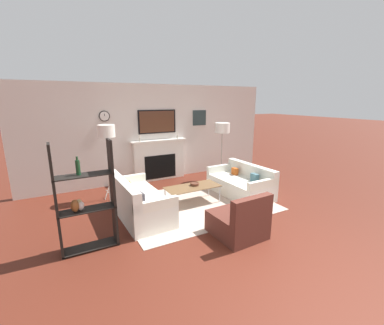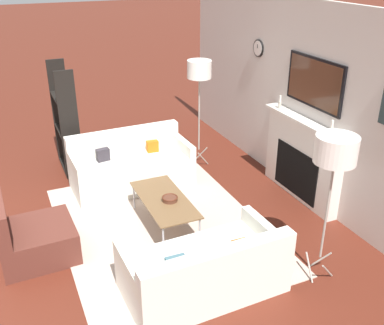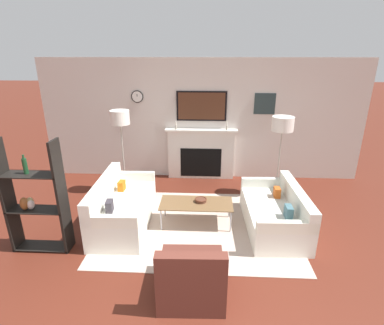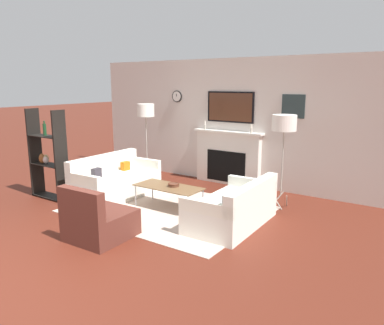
# 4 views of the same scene
# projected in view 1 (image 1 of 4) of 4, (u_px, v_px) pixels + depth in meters

# --- Properties ---
(ground_plane) EXTENTS (60.00, 60.00, 0.00)m
(ground_plane) POSITION_uv_depth(u_px,v_px,m) (302.00, 280.00, 3.34)
(ground_plane) COLOR #521F14
(fireplace_wall) EXTENTS (7.24, 0.28, 2.70)m
(fireplace_wall) POSITION_uv_depth(u_px,v_px,m) (157.00, 137.00, 7.36)
(fireplace_wall) COLOR silver
(fireplace_wall) RESTS_ON ground_plane
(area_rug) EXTENTS (3.21, 2.45, 0.01)m
(area_rug) POSITION_uv_depth(u_px,v_px,m) (195.00, 204.00, 5.76)
(area_rug) COLOR #BCA494
(area_rug) RESTS_ON ground_plane
(couch_left) EXTENTS (0.87, 1.77, 0.81)m
(couch_left) POSITION_uv_depth(u_px,v_px,m) (138.00, 203.00, 5.08)
(couch_left) COLOR silver
(couch_left) RESTS_ON ground_plane
(couch_right) EXTENTS (0.92, 1.65, 0.72)m
(couch_right) POSITION_uv_depth(u_px,v_px,m) (241.00, 184.00, 6.31)
(couch_right) COLOR silver
(couch_right) RESTS_ON ground_plane
(armchair) EXTENTS (0.81, 0.86, 0.80)m
(armchair) POSITION_uv_depth(u_px,v_px,m) (239.00, 222.00, 4.36)
(armchair) COLOR #562920
(armchair) RESTS_ON ground_plane
(coffee_table) EXTENTS (1.22, 0.54, 0.40)m
(coffee_table) POSITION_uv_depth(u_px,v_px,m) (193.00, 188.00, 5.71)
(coffee_table) COLOR brown
(coffee_table) RESTS_ON ground_plane
(decorative_bowl) EXTENTS (0.20, 0.20, 0.06)m
(decorative_bowl) POSITION_uv_depth(u_px,v_px,m) (195.00, 184.00, 5.77)
(decorative_bowl) COLOR #553021
(decorative_bowl) RESTS_ON coffee_table
(floor_lamp_left) EXTENTS (0.38, 0.38, 1.75)m
(floor_lamp_left) POSITION_uv_depth(u_px,v_px,m) (106.00, 132.00, 5.71)
(floor_lamp_left) COLOR #9E998E
(floor_lamp_left) RESTS_ON ground_plane
(floor_lamp_right) EXTENTS (0.42, 0.42, 1.66)m
(floor_lamp_right) POSITION_uv_depth(u_px,v_px,m) (222.00, 128.00, 7.20)
(floor_lamp_right) COLOR #9E998E
(floor_lamp_right) RESTS_ON ground_plane
(shelf_unit) EXTENTS (0.84, 0.28, 1.71)m
(shelf_unit) POSITION_uv_depth(u_px,v_px,m) (85.00, 201.00, 3.85)
(shelf_unit) COLOR black
(shelf_unit) RESTS_ON ground_plane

